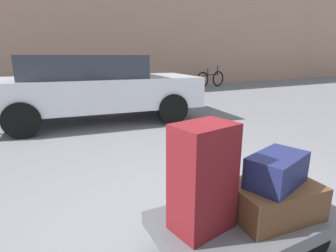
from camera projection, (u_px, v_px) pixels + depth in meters
name	position (u px, v px, depth m)	size (l,w,h in m)	color
building_facade_side	(294.00, 16.00, 16.69)	(12.00, 1.00, 7.64)	tan
luggage_cart	(247.00, 223.00, 1.86)	(1.28, 0.72, 0.34)	#4C4C51
suitcase_brown_rear_left	(273.00, 199.00, 1.81)	(0.59, 0.40, 0.23)	#51331E
suitcase_maroon_front_right	(203.00, 178.00, 1.61)	(0.37, 0.26, 0.68)	maroon
duffel_bag_navy_topmost_pile	(277.00, 170.00, 1.75)	(0.44, 0.25, 0.21)	#191E47
parked_car	(95.00, 87.00, 5.78)	(4.47, 2.29, 1.42)	silver
bicycle_leaning	(211.00, 79.00, 12.44)	(1.74, 0.37, 0.96)	black
bollard_kerb_near	(140.00, 85.00, 9.93)	(0.28, 0.28, 0.68)	#383838
bollard_kerb_mid	(177.00, 84.00, 10.64)	(0.28, 0.28, 0.68)	#383838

